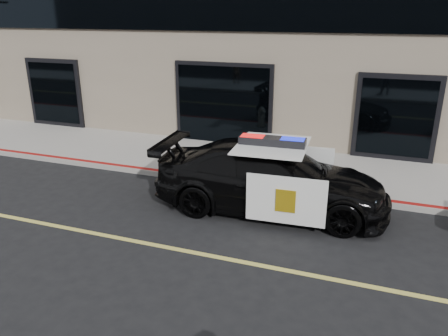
% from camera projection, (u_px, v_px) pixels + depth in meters
% --- Properties ---
extents(ground, '(120.00, 120.00, 0.00)m').
position_uv_depth(ground, '(153.00, 245.00, 8.84)').
color(ground, black).
rests_on(ground, ground).
extents(sidewalk_n, '(60.00, 3.50, 0.15)m').
position_uv_depth(sidewalk_n, '(235.00, 162.00, 13.46)').
color(sidewalk_n, gray).
rests_on(sidewalk_n, ground).
extents(police_car, '(2.85, 5.68, 1.78)m').
position_uv_depth(police_car, '(271.00, 178.00, 10.19)').
color(police_car, black).
rests_on(police_car, ground).
extents(fire_hydrant, '(0.36, 0.50, 0.79)m').
position_uv_depth(fire_hydrant, '(213.00, 157.00, 12.50)').
color(fire_hydrant, beige).
rests_on(fire_hydrant, sidewalk_n).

